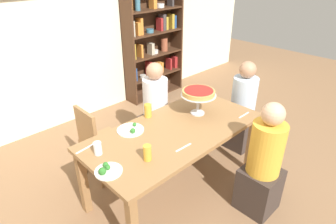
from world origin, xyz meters
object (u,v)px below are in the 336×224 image
(chair_far_left, at_px, (98,140))
(cutlery_knife_far, at_px, (202,96))
(water_glass_clear_near, at_px, (98,148))
(cutlery_fork_near, at_px, (244,115))
(salad_plate_near_diner, at_px, (107,170))
(cutlery_knife_near, at_px, (85,149))
(diner_near_right, at_px, (263,167))
(bookshelf, at_px, (152,31))
(cutlery_fork_far, at_px, (184,147))
(diner_far_right, at_px, (156,114))
(beer_glass_amber_short, at_px, (148,111))
(dining_table, at_px, (175,137))
(diner_head_east, at_px, (242,112))
(beer_glass_amber_tall, at_px, (147,153))
(deep_dish_pizza_stand, at_px, (199,94))
(salad_plate_far_diner, at_px, (131,130))

(chair_far_left, bearing_deg, cutlery_knife_far, 71.49)
(water_glass_clear_near, relative_size, cutlery_fork_near, 0.62)
(salad_plate_near_diner, height_order, cutlery_knife_near, salad_plate_near_diner)
(diner_near_right, bearing_deg, bookshelf, -21.43)
(bookshelf, relative_size, cutlery_fork_far, 12.29)
(chair_far_left, distance_m, cutlery_fork_near, 1.57)
(salad_plate_near_diner, distance_m, cutlery_knife_far, 1.64)
(diner_far_right, xyz_separation_m, cutlery_fork_far, (-0.54, -0.97, 0.25))
(salad_plate_near_diner, distance_m, beer_glass_amber_short, 0.92)
(dining_table, xyz_separation_m, salad_plate_near_diner, (-0.82, -0.08, 0.11))
(diner_near_right, height_order, diner_head_east, same)
(diner_near_right, bearing_deg, dining_table, 27.90)
(diner_far_right, bearing_deg, beer_glass_amber_short, -49.95)
(cutlery_fork_far, bearing_deg, beer_glass_amber_tall, 166.67)
(diner_far_right, height_order, cutlery_knife_near, diner_far_right)
(salad_plate_near_diner, height_order, cutlery_fork_near, salad_plate_near_diner)
(bookshelf, bearing_deg, dining_table, -126.29)
(cutlery_knife_near, xyz_separation_m, cutlery_knife_far, (1.56, -0.00, 0.00))
(cutlery_fork_near, bearing_deg, cutlery_knife_near, 157.45)
(chair_far_left, distance_m, salad_plate_near_diner, 0.92)
(deep_dish_pizza_stand, distance_m, cutlery_fork_far, 0.69)
(diner_head_east, xyz_separation_m, cutlery_knife_near, (-1.97, 0.32, 0.25))
(diner_near_right, bearing_deg, water_glass_clear_near, 51.09)
(salad_plate_near_diner, xyz_separation_m, beer_glass_amber_short, (0.80, 0.45, 0.05))
(cutlery_knife_near, height_order, cutlery_fork_far, same)
(chair_far_left, relative_size, beer_glass_amber_tall, 6.43)
(diner_near_right, relative_size, beer_glass_amber_tall, 8.50)
(dining_table, height_order, water_glass_clear_near, water_glass_clear_near)
(salad_plate_far_diner, height_order, cutlery_fork_near, salad_plate_far_diner)
(dining_table, bearing_deg, diner_head_east, -0.49)
(bookshelf, distance_m, beer_glass_amber_tall, 2.96)
(dining_table, xyz_separation_m, beer_glass_amber_tall, (-0.50, -0.17, 0.15))
(bookshelf, height_order, deep_dish_pizza_stand, bookshelf)
(salad_plate_far_diner, distance_m, beer_glass_amber_short, 0.32)
(diner_far_right, relative_size, deep_dish_pizza_stand, 3.15)
(dining_table, height_order, deep_dish_pizza_stand, deep_dish_pizza_stand)
(beer_glass_amber_short, bearing_deg, diner_near_right, -69.52)
(bookshelf, bearing_deg, water_glass_clear_near, -140.35)
(beer_glass_amber_tall, distance_m, cutlery_fork_far, 0.35)
(cutlery_fork_near, bearing_deg, cutlery_fork_far, 177.12)
(diner_near_right, distance_m, cutlery_fork_far, 0.78)
(diner_head_east, height_order, salad_plate_far_diner, diner_head_east)
(beer_glass_amber_short, relative_size, cutlery_fork_near, 0.78)
(diner_head_east, distance_m, beer_glass_amber_short, 1.30)
(water_glass_clear_near, xyz_separation_m, cutlery_knife_near, (-0.05, 0.14, -0.05))
(salad_plate_far_diner, xyz_separation_m, beer_glass_amber_short, (0.30, 0.10, 0.06))
(water_glass_clear_near, bearing_deg, salad_plate_near_diner, -107.49)
(cutlery_fork_near, bearing_deg, cutlery_knife_far, 84.66)
(bookshelf, relative_size, salad_plate_near_diner, 10.33)
(dining_table, bearing_deg, beer_glass_amber_tall, -160.62)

